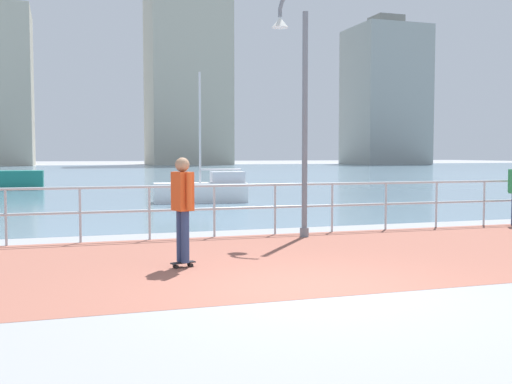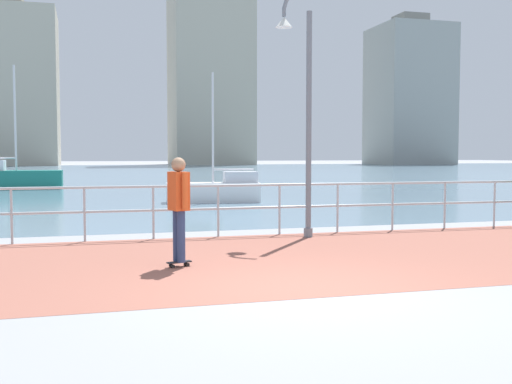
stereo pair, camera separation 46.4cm
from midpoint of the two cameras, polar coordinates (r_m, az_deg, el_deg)
ground at (r=47.63m, az=-14.34°, el=1.30°), size 220.00×220.00×0.00m
brick_paving at (r=10.51m, az=-1.26°, el=-6.27°), size 28.00×5.90×0.01m
harbor_water at (r=57.97m, az=-14.98°, el=1.68°), size 180.00×88.00×0.00m
waterfront_railing at (r=13.24m, az=-4.93°, el=-0.82°), size 25.25×0.06×1.14m
lamppost at (r=13.25m, az=2.89°, el=8.75°), size 0.76×0.53×5.42m
skateboarder at (r=9.69m, az=-8.25°, el=-0.89°), size 0.41×0.55×1.75m
sailboat_red at (r=22.72m, az=-5.50°, el=0.18°), size 3.51×1.39×4.80m
tower_beige at (r=106.00m, az=-6.59°, el=13.74°), size 13.15×11.69×42.76m
tower_brick at (r=110.46m, az=11.85°, el=8.81°), size 12.10×11.77×25.71m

